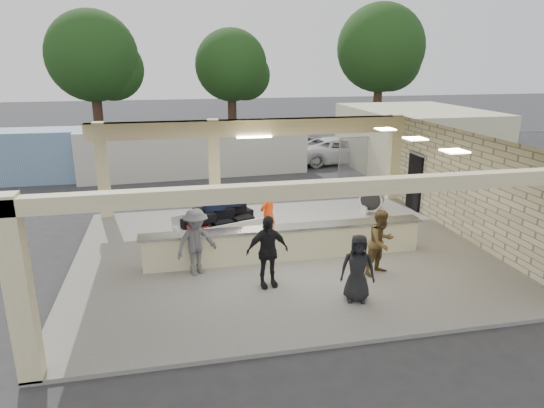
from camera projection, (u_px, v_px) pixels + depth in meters
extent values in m
plane|color=#2C2C2F|center=(281.00, 255.00, 14.56)|extent=(120.00, 120.00, 0.00)
cube|color=slate|center=(281.00, 254.00, 14.55)|extent=(12.00, 10.00, 0.10)
cube|color=#CFC78B|center=(282.00, 139.00, 13.55)|extent=(12.00, 10.00, 0.02)
cube|color=beige|center=(467.00, 188.00, 15.26)|extent=(0.02, 10.00, 3.50)
cube|color=black|center=(414.00, 182.00, 18.42)|extent=(0.10, 0.95, 2.10)
cube|color=#CFC78B|center=(253.00, 127.00, 18.09)|extent=(12.00, 0.50, 0.60)
cube|color=#CFC78B|center=(341.00, 188.00, 9.06)|extent=(12.00, 0.30, 0.30)
cube|color=#CFC78B|center=(103.00, 171.00, 17.39)|extent=(0.40, 0.40, 3.50)
cube|color=#CFC78B|center=(214.00, 166.00, 18.19)|extent=(0.40, 0.40, 3.50)
cube|color=#CFC78B|center=(394.00, 158.00, 19.70)|extent=(0.40, 0.40, 3.50)
cube|color=#CFC78B|center=(19.00, 291.00, 8.39)|extent=(0.40, 0.40, 3.50)
cube|color=white|center=(254.00, 137.00, 17.95)|extent=(1.30, 0.12, 0.06)
cube|color=#FFEABF|center=(385.00, 129.00, 15.73)|extent=(0.55, 0.55, 0.04)
cube|color=#FFEABF|center=(415.00, 139.00, 13.86)|extent=(0.55, 0.55, 0.04)
cube|color=#FFEABF|center=(455.00, 151.00, 11.98)|extent=(0.55, 0.55, 0.04)
cube|color=beige|center=(285.00, 244.00, 13.93)|extent=(8.00, 0.50, 0.90)
cube|color=#B7B7BC|center=(286.00, 228.00, 13.79)|extent=(8.20, 0.58, 0.06)
cube|color=white|center=(221.00, 228.00, 14.80)|extent=(2.93, 2.32, 0.12)
cylinder|color=black|center=(198.00, 253.00, 13.94)|extent=(0.25, 0.43, 0.41)
cylinder|color=black|center=(183.00, 241.00, 14.85)|extent=(0.25, 0.43, 0.41)
cylinder|color=black|center=(259.00, 239.00, 14.97)|extent=(0.25, 0.43, 0.41)
cylinder|color=black|center=(242.00, 229.00, 15.89)|extent=(0.25, 0.43, 0.41)
cube|color=white|center=(210.00, 215.00, 15.36)|extent=(2.43, 0.92, 0.31)
cube|color=white|center=(232.00, 228.00, 14.11)|extent=(2.43, 0.92, 0.31)
cube|color=black|center=(200.00, 229.00, 14.07)|extent=(0.69, 0.57, 0.27)
cube|color=black|center=(222.00, 225.00, 14.44)|extent=(0.69, 0.57, 0.27)
cube|color=black|center=(243.00, 221.00, 14.80)|extent=(0.69, 0.57, 0.27)
cube|color=black|center=(192.00, 223.00, 14.57)|extent=(0.69, 0.57, 0.27)
cube|color=black|center=(213.00, 219.00, 14.94)|extent=(0.69, 0.57, 0.27)
cube|color=black|center=(234.00, 216.00, 15.30)|extent=(0.69, 0.57, 0.27)
cube|color=black|center=(205.00, 218.00, 14.18)|extent=(0.69, 0.57, 0.27)
cube|color=black|center=(224.00, 212.00, 14.71)|extent=(0.69, 0.57, 0.27)
cube|color=black|center=(235.00, 208.00, 15.14)|extent=(0.69, 0.57, 0.27)
cube|color=black|center=(204.00, 212.00, 14.70)|extent=(0.69, 0.57, 0.27)
cube|color=black|center=(214.00, 205.00, 14.48)|extent=(0.69, 0.57, 0.27)
cube|color=black|center=(231.00, 201.00, 14.87)|extent=(0.69, 0.57, 0.27)
cube|color=#590F0C|center=(198.00, 231.00, 13.94)|extent=(0.69, 0.57, 0.27)
cube|color=black|center=(243.00, 214.00, 15.46)|extent=(0.69, 0.57, 0.27)
cube|color=black|center=(215.00, 209.00, 14.99)|extent=(0.69, 0.57, 0.27)
cylinder|color=white|center=(372.00, 199.00, 18.09)|extent=(0.84, 0.81, 0.88)
cylinder|color=black|center=(372.00, 199.00, 18.09)|extent=(0.79, 0.78, 0.78)
cube|color=white|center=(364.00, 210.00, 18.14)|extent=(0.06, 0.49, 0.29)
cube|color=white|center=(379.00, 209.00, 18.26)|extent=(0.06, 0.49, 0.29)
imported|color=#FF440D|center=(268.00, 215.00, 14.97)|extent=(0.75, 0.75, 1.88)
imported|color=brown|center=(381.00, 242.00, 12.85)|extent=(0.95, 0.70, 1.79)
imported|color=black|center=(267.00, 251.00, 12.12)|extent=(1.14, 0.54, 1.88)
imported|color=#55545A|center=(196.00, 242.00, 12.82)|extent=(1.23, 0.92, 1.82)
imported|color=black|center=(358.00, 268.00, 11.42)|extent=(0.87, 0.56, 1.66)
imported|color=white|center=(340.00, 150.00, 27.32)|extent=(5.18, 2.71, 1.44)
imported|color=white|center=(407.00, 145.00, 28.34)|extent=(5.44, 3.58, 1.61)
imported|color=black|center=(292.00, 142.00, 29.93)|extent=(4.80, 2.98, 1.51)
cube|color=beige|center=(195.00, 151.00, 24.39)|extent=(11.34, 2.91, 2.43)
cube|color=#79A3C2|center=(9.00, 156.00, 22.94)|extent=(9.45, 2.41, 2.45)
cylinder|color=gray|center=(339.00, 158.00, 23.70)|extent=(0.06, 0.06, 2.00)
cylinder|color=gray|center=(377.00, 156.00, 24.11)|extent=(0.06, 0.06, 2.00)
cylinder|color=gray|center=(414.00, 155.00, 24.51)|extent=(0.06, 0.06, 2.00)
cylinder|color=gray|center=(450.00, 153.00, 24.91)|extent=(0.06, 0.06, 2.00)
cylinder|color=gray|center=(484.00, 152.00, 25.31)|extent=(0.06, 0.06, 2.00)
cylinder|color=gray|center=(518.00, 150.00, 25.71)|extent=(0.06, 0.06, 2.00)
cube|color=gray|center=(450.00, 153.00, 24.91)|extent=(12.00, 0.02, 2.00)
cylinder|color=gray|center=(452.00, 134.00, 24.62)|extent=(12.00, 0.05, 0.05)
cylinder|color=#382619|center=(97.00, 108.00, 34.79)|extent=(0.70, 0.70, 4.50)
sphere|color=black|center=(92.00, 56.00, 33.75)|extent=(6.30, 6.30, 6.30)
sphere|color=black|center=(112.00, 69.00, 34.81)|extent=(4.50, 4.50, 4.50)
cylinder|color=#382619|center=(232.00, 106.00, 38.74)|extent=(0.70, 0.70, 4.00)
sphere|color=black|center=(231.00, 65.00, 37.82)|extent=(5.60, 5.60, 5.60)
sphere|color=black|center=(245.00, 75.00, 38.85)|extent=(4.00, 4.00, 4.00)
cylinder|color=#382619|center=(378.00, 99.00, 40.06)|extent=(0.70, 0.70, 5.00)
sphere|color=black|center=(381.00, 48.00, 38.91)|extent=(7.00, 7.00, 7.00)
sphere|color=black|center=(390.00, 61.00, 40.00)|extent=(5.00, 5.00, 5.00)
cube|color=beige|center=(415.00, 140.00, 25.37)|extent=(6.00, 8.00, 3.20)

